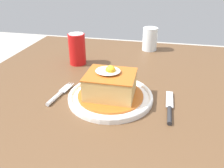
{
  "coord_description": "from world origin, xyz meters",
  "views": [
    {
      "loc": [
        0.06,
        -0.67,
        1.11
      ],
      "look_at": [
        -0.07,
        -0.09,
        0.79
      ],
      "focal_mm": 36.09,
      "sensor_mm": 36.0,
      "label": 1
    }
  ],
  "objects_px": {
    "main_plate": "(111,96)",
    "drinking_glass": "(150,41)",
    "fork": "(58,95)",
    "knife": "(169,110)",
    "soda_can": "(77,49)"
  },
  "relations": [
    {
      "from": "main_plate",
      "to": "soda_can",
      "type": "height_order",
      "value": "soda_can"
    },
    {
      "from": "drinking_glass",
      "to": "knife",
      "type": "bearing_deg",
      "value": -79.89
    },
    {
      "from": "fork",
      "to": "soda_can",
      "type": "distance_m",
      "value": 0.27
    },
    {
      "from": "main_plate",
      "to": "soda_can",
      "type": "xyz_separation_m",
      "value": [
        -0.19,
        0.24,
        0.05
      ]
    },
    {
      "from": "main_plate",
      "to": "drinking_glass",
      "type": "bearing_deg",
      "value": 80.24
    },
    {
      "from": "main_plate",
      "to": "drinking_glass",
      "type": "relative_size",
      "value": 2.4
    },
    {
      "from": "fork",
      "to": "knife",
      "type": "xyz_separation_m",
      "value": [
        0.33,
        -0.01,
        0.0
      ]
    },
    {
      "from": "main_plate",
      "to": "fork",
      "type": "relative_size",
      "value": 1.78
    },
    {
      "from": "main_plate",
      "to": "drinking_glass",
      "type": "height_order",
      "value": "drinking_glass"
    },
    {
      "from": "soda_can",
      "to": "knife",
      "type": "bearing_deg",
      "value": -37.2
    },
    {
      "from": "knife",
      "to": "soda_can",
      "type": "xyz_separation_m",
      "value": [
        -0.36,
        0.27,
        0.06
      ]
    },
    {
      "from": "fork",
      "to": "knife",
      "type": "distance_m",
      "value": 0.33
    },
    {
      "from": "drinking_glass",
      "to": "soda_can",
      "type": "bearing_deg",
      "value": -139.37
    },
    {
      "from": "knife",
      "to": "soda_can",
      "type": "relative_size",
      "value": 1.33
    },
    {
      "from": "main_plate",
      "to": "knife",
      "type": "xyz_separation_m",
      "value": [
        0.17,
        -0.03,
        -0.0
      ]
    }
  ]
}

